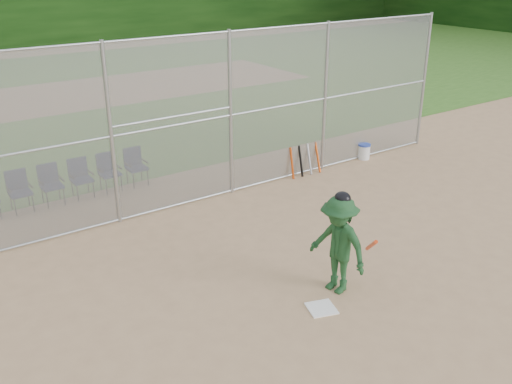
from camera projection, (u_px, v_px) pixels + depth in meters
ground at (337, 294)px, 10.12m from camera, size 100.00×100.00×0.00m
grass_strip at (43, 98)px, 23.72m from camera, size 100.00×100.00×0.00m
dirt_patch_far at (43, 98)px, 23.72m from camera, size 24.00×24.00×0.00m
backstop_fence at (194, 119)px, 13.10m from camera, size 16.09×0.09×4.00m
home_plate at (321, 308)px, 9.68m from camera, size 0.58×0.58×0.02m
batter_at_plate at (338, 244)px, 9.89m from camera, size 1.06×1.34×1.90m
water_cooler at (364, 151)px, 16.68m from camera, size 0.36×0.36×0.46m
spare_bats at (305, 160)px, 15.41m from camera, size 0.96×0.31×0.85m
chair_1 at (20, 192)px, 13.19m from camera, size 0.54×0.52×0.96m
chair_2 at (52, 185)px, 13.57m from camera, size 0.54×0.52×0.96m
chair_3 at (82, 179)px, 13.95m from camera, size 0.54×0.52×0.96m
chair_4 at (110, 173)px, 14.34m from camera, size 0.54×0.52×0.96m
chair_5 at (137, 167)px, 14.72m from camera, size 0.54×0.52×0.96m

